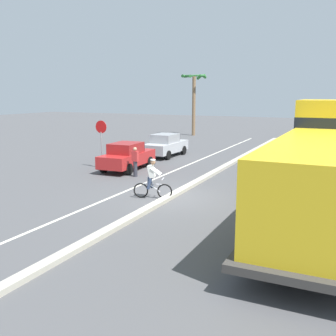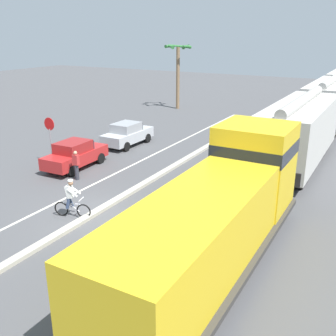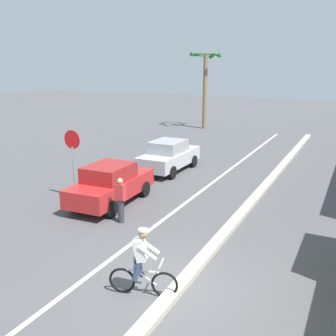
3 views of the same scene
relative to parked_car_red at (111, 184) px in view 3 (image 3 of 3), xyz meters
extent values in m
plane|color=#4C4C4F|center=(5.05, -4.51, -0.82)|extent=(120.00, 120.00, 0.00)
cube|color=#B2AD9E|center=(5.05, 1.49, -0.74)|extent=(0.36, 36.00, 0.16)
cube|color=silver|center=(2.65, 1.49, -0.81)|extent=(0.14, 36.00, 0.01)
cube|color=red|center=(0.00, 0.03, -0.15)|extent=(1.86, 4.26, 0.70)
cube|color=maroon|center=(0.00, -0.12, 0.50)|extent=(1.57, 1.96, 0.60)
cube|color=#1E232D|center=(-0.03, 0.87, 0.45)|extent=(1.43, 0.17, 0.51)
cylinder|color=black|center=(-0.86, 1.30, -0.50)|extent=(0.24, 0.65, 0.64)
cylinder|color=black|center=(0.76, 1.36, -0.50)|extent=(0.24, 0.65, 0.64)
cylinder|color=black|center=(-0.76, -1.31, -0.50)|extent=(0.24, 0.65, 0.64)
cylinder|color=black|center=(0.86, -1.25, -0.50)|extent=(0.24, 0.65, 0.64)
cube|color=#B7BABF|center=(-0.14, 5.55, -0.15)|extent=(1.75, 4.22, 0.70)
cube|color=#9C9EA2|center=(-0.14, 5.40, 0.50)|extent=(1.52, 1.92, 0.60)
cube|color=#1E232D|center=(-0.13, 6.40, 0.45)|extent=(1.43, 0.14, 0.51)
cylinder|color=black|center=(-0.93, 6.86, -0.50)|extent=(0.23, 0.64, 0.64)
cylinder|color=black|center=(0.68, 6.84, -0.50)|extent=(0.23, 0.64, 0.64)
cylinder|color=black|center=(-0.96, 4.25, -0.50)|extent=(0.23, 0.64, 0.64)
cylinder|color=black|center=(0.65, 4.23, -0.50)|extent=(0.23, 0.64, 0.64)
torus|color=black|center=(4.88, -4.92, -0.49)|extent=(0.65, 0.24, 0.66)
torus|color=black|center=(3.87, -5.21, -0.49)|extent=(0.65, 0.24, 0.66)
cylinder|color=silver|center=(4.38, -5.07, -0.19)|extent=(0.77, 0.26, 0.05)
cylinder|color=silver|center=(4.47, -5.04, -0.37)|extent=(0.47, 0.18, 0.36)
cylinder|color=silver|center=(4.17, -5.13, -0.04)|extent=(0.04, 0.04, 0.30)
cylinder|color=silver|center=(4.81, -4.95, 0.06)|extent=(0.17, 0.47, 0.04)
cylinder|color=#38476B|center=(4.24, -5.00, -0.14)|extent=(0.33, 0.22, 0.52)
cylinder|color=#38476B|center=(4.29, -5.20, -0.14)|extent=(0.29, 0.21, 0.52)
cube|color=white|center=(4.33, -5.08, 0.38)|extent=(0.41, 0.42, 0.57)
sphere|color=#9E7051|center=(4.40, -5.06, 0.77)|extent=(0.22, 0.22, 0.22)
cylinder|color=white|center=(4.40, -5.06, 0.87)|extent=(0.22, 0.22, 0.05)
cylinder|color=white|center=(4.48, -4.87, 0.38)|extent=(0.47, 0.21, 0.36)
cylinder|color=white|center=(4.57, -5.18, 0.38)|extent=(0.47, 0.21, 0.36)
cylinder|color=gray|center=(-1.64, -0.23, 0.28)|extent=(0.07, 0.07, 2.20)
cylinder|color=red|center=(-1.64, -0.21, 1.68)|extent=(0.76, 0.03, 0.76)
cylinder|color=white|center=(-1.64, -0.19, 1.68)|extent=(0.48, 0.02, 0.48)
cylinder|color=#846647|center=(-3.68, 19.67, 2.29)|extent=(0.36, 0.36, 6.21)
cone|color=#2D7033|center=(-2.78, 19.67, 5.44)|extent=(0.32, 1.83, 0.54)
cone|color=#2D7033|center=(-3.09, 20.35, 5.44)|extent=(1.59, 1.44, 0.72)
cone|color=#2D7033|center=(-4.18, 20.42, 5.44)|extent=(1.68, 1.27, 0.35)
cone|color=#2D7033|center=(-4.57, 19.76, 5.44)|extent=(0.50, 1.83, 0.38)
cone|color=#2D7033|center=(-4.26, 18.99, 5.44)|extent=(1.59, 1.43, 0.50)
cone|color=#2D7033|center=(-3.11, 18.97, 5.44)|extent=(1.61, 1.39, 0.38)
cylinder|color=#33333D|center=(1.43, -1.48, -0.39)|extent=(0.22, 0.22, 0.85)
cube|color=red|center=(1.43, -1.48, 0.31)|extent=(0.34, 0.22, 0.56)
sphere|color=tan|center=(1.43, -1.48, 0.70)|extent=(0.20, 0.20, 0.20)
camera|label=1|loc=(12.07, -19.61, 3.67)|focal=42.00mm
camera|label=2|loc=(15.58, -16.48, 6.81)|focal=42.00mm
camera|label=3|loc=(8.65, -12.34, 4.57)|focal=42.00mm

